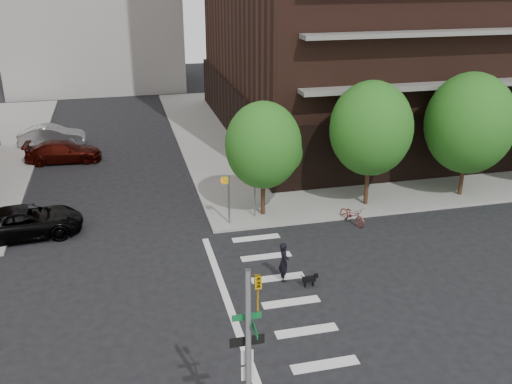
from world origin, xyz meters
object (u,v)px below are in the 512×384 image
(dog_walker, at_px, (284,262))
(parked_car_black, at_px, (25,222))
(parked_car_maroon, at_px, (63,152))
(scooter, at_px, (352,215))
(parked_car_silver, at_px, (52,136))

(dog_walker, bearing_deg, parked_car_black, 60.38)
(parked_car_maroon, bearing_deg, scooter, -128.60)
(parked_car_silver, height_order, scooter, parked_car_silver)
(parked_car_silver, bearing_deg, dog_walker, -151.83)
(parked_car_maroon, distance_m, dog_walker, 21.50)
(parked_car_silver, distance_m, dog_walker, 25.65)
(parked_car_maroon, xyz_separation_m, parked_car_silver, (-1.09, 4.11, 0.05))
(parked_car_black, distance_m, scooter, 16.75)
(parked_car_black, height_order, parked_car_maroon, parked_car_black)
(parked_car_black, xyz_separation_m, parked_car_maroon, (1.09, 11.65, -0.04))
(parked_car_black, height_order, dog_walker, dog_walker)
(scooter, height_order, dog_walker, dog_walker)
(scooter, bearing_deg, dog_walker, -157.09)
(parked_car_black, xyz_separation_m, parked_car_silver, (0.00, 15.76, 0.01))
(scooter, bearing_deg, parked_car_maroon, 118.02)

